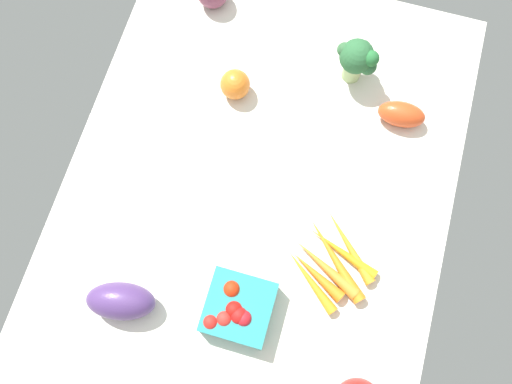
{
  "coord_description": "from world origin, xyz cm",
  "views": [
    {
      "loc": [
        28.69,
        8.18,
        103.88
      ],
      "look_at": [
        0.0,
        0.0,
        4.0
      ],
      "focal_mm": 37.55,
      "sensor_mm": 36.0,
      "label": 1
    }
  ],
  "objects": [
    {
      "name": "carrot_bunch",
      "position": [
        9.41,
        17.36,
        3.19
      ],
      "size": [
        20.05,
        17.85,
        2.62
      ],
      "color": "orange",
      "rests_on": "tablecloth"
    },
    {
      "name": "eggplant",
      "position": [
        26.98,
        -17.79,
        5.41
      ],
      "size": [
        9.23,
        13.74,
        6.82
      ],
      "primitive_type": "ellipsoid",
      "rotation": [
        0.0,
        0.0,
        1.77
      ],
      "color": "#523572",
      "rests_on": "tablecloth"
    },
    {
      "name": "heirloom_tomato_orange",
      "position": [
        -20.7,
        -10.36,
        5.1
      ],
      "size": [
        6.2,
        6.2,
        6.2
      ],
      "primitive_type": "sphere",
      "color": "orange",
      "rests_on": "tablecloth"
    },
    {
      "name": "broccoli_head",
      "position": [
        -31.03,
        12.35,
        8.95
      ],
      "size": [
        7.58,
        8.67,
        11.14
      ],
      "color": "#A5C080",
      "rests_on": "tablecloth"
    },
    {
      "name": "roma_tomato",
      "position": [
        -23.76,
        23.91,
        4.56
      ],
      "size": [
        5.54,
        9.82,
        5.12
      ],
      "primitive_type": "ellipsoid",
      "rotation": [
        0.0,
        0.0,
        1.61
      ],
      "color": "#DC4A20",
      "rests_on": "tablecloth"
    },
    {
      "name": "berry_basket",
      "position": [
        22.38,
        2.82,
        4.93
      ],
      "size": [
        11.93,
        11.93,
        6.17
      ],
      "color": "teal",
      "rests_on": "tablecloth"
    },
    {
      "name": "tablecloth",
      "position": [
        0.0,
        0.0,
        1.0
      ],
      "size": [
        104.0,
        76.0,
        2.0
      ],
      "primitive_type": "cube",
      "color": "silver",
      "rests_on": "ground"
    }
  ]
}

